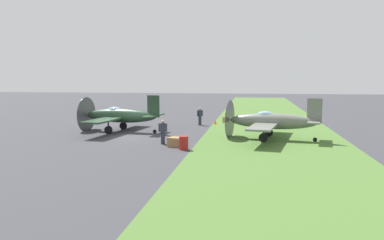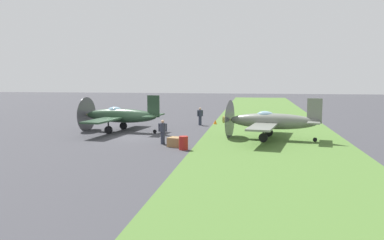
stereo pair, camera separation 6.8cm
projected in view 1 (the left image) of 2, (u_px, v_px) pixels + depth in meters
The scene contains 9 objects.
ground_plane at pixel (127, 137), 31.77m from camera, with size 160.00×160.00×0.00m, color #38383D.
grass_verge at pixel (273, 140), 30.06m from camera, with size 120.00×11.00×0.01m, color #476B2D.
airplane_lead at pixel (119, 116), 34.44m from camera, with size 9.49×7.54×3.36m.
airplane_wingman at pixel (271, 121), 30.27m from camera, with size 9.48×7.55×3.35m.
ground_crew_chief at pixel (163, 131), 28.26m from camera, with size 0.38×0.63×1.73m.
ground_crew_mechanic at pixel (200, 116), 39.11m from camera, with size 0.40×0.54×1.73m.
fuel_drum at pixel (184, 143), 26.12m from camera, with size 0.60×0.60×0.90m, color maroon.
supply_crate at pixel (176, 142), 27.34m from camera, with size 0.90×0.90×0.64m, color olive.
runway_marker_cone at pixel (215, 122), 40.05m from camera, with size 0.36×0.36×0.44m, color orange.
Camera 1 is at (-30.29, -9.87, 4.84)m, focal length 37.19 mm.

